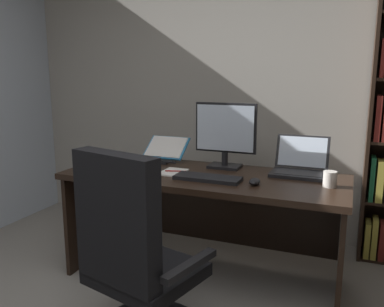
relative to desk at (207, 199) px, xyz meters
name	(u,v)px	position (x,y,z in m)	size (l,w,h in m)	color
wall_back	(253,84)	(0.08, 0.93, 0.76)	(4.86, 0.12, 2.62)	#B2ADA3
desk	(207,199)	(0.00, 0.00, 0.00)	(1.86, 0.72, 0.75)	black
office_chair	(135,268)	(-0.07, -0.90, -0.10)	(0.69, 0.60, 1.06)	black
monitor	(225,136)	(0.08, 0.15, 0.43)	(0.44, 0.16, 0.46)	black
laptop	(300,166)	(0.59, 0.16, 0.25)	(0.35, 0.33, 0.24)	black
keyboard	(208,178)	(0.08, -0.21, 0.21)	(0.42, 0.15, 0.02)	black
computer_mouse	(255,182)	(0.38, -0.21, 0.22)	(0.06, 0.10, 0.04)	black
reading_stand_with_book	(165,150)	(-0.42, 0.21, 0.28)	(0.32, 0.26, 0.17)	black
open_binder	(117,171)	(-0.56, -0.26, 0.21)	(0.48, 0.38, 0.02)	green
notepad	(173,172)	(-0.20, -0.12, 0.20)	(0.15, 0.21, 0.01)	white
pen	(176,171)	(-0.18, -0.12, 0.21)	(0.01, 0.01, 0.14)	maroon
coffee_mug	(330,179)	(0.80, -0.09, 0.25)	(0.08, 0.08, 0.09)	silver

